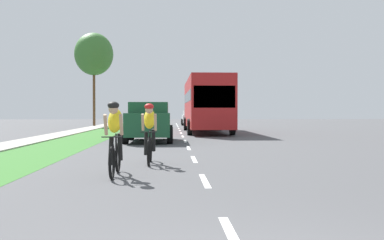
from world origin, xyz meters
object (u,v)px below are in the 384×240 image
object	(u,v)px
cyclist_trailing	(150,133)
cyclist_lead	(115,138)
bus_red	(206,103)
sedan_white	(191,118)
street_tree_far	(94,54)
suv_dark_green	(149,121)

from	to	relation	value
cyclist_trailing	cyclist_lead	bearing A→B (deg)	-105.94
bus_red	sedan_white	distance (m)	16.21
bus_red	cyclist_trailing	bearing A→B (deg)	-99.14
cyclist_trailing	sedan_white	bearing A→B (deg)	85.60
cyclist_lead	sedan_white	size ratio (longest dim) A/B	0.40
bus_red	sedan_white	xyz separation A→B (m)	(-0.27, 16.16, -1.21)
cyclist_lead	street_tree_far	xyz separation A→B (m)	(-5.98, 32.98, 5.93)
cyclist_trailing	suv_dark_green	xyz separation A→B (m)	(-0.43, 8.96, 0.14)
street_tree_far	cyclist_lead	bearing A→B (deg)	-79.73
cyclist_trailing	street_tree_far	bearing A→B (deg)	102.12
cyclist_trailing	sedan_white	world-z (taller)	cyclist_trailing
sedan_white	cyclist_trailing	bearing A→B (deg)	-94.40
cyclist_lead	street_tree_far	bearing A→B (deg)	100.27
cyclist_trailing	sedan_white	xyz separation A→B (m)	(2.64, 34.29, -0.04)
sedan_white	cyclist_lead	bearing A→B (deg)	-95.12
cyclist_lead	suv_dark_green	size ratio (longest dim) A/B	0.37
bus_red	sedan_white	bearing A→B (deg)	90.97
suv_dark_green	sedan_white	bearing A→B (deg)	83.10
cyclist_trailing	suv_dark_green	size ratio (longest dim) A/B	0.37
cyclist_lead	sedan_white	distance (m)	36.64
sedan_white	street_tree_far	xyz separation A→B (m)	(-9.25, -3.51, 5.97)
cyclist_trailing	bus_red	world-z (taller)	bus_red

